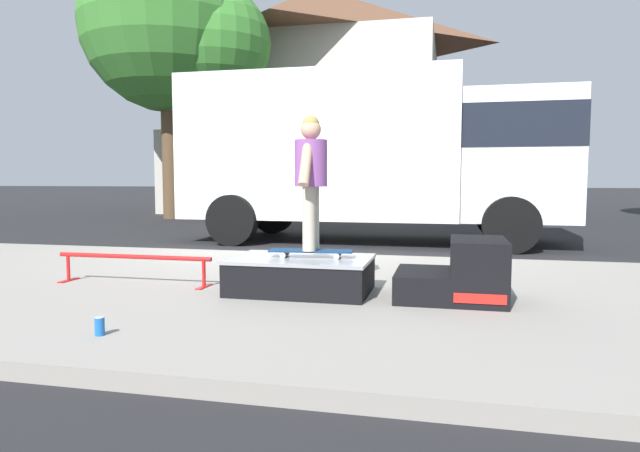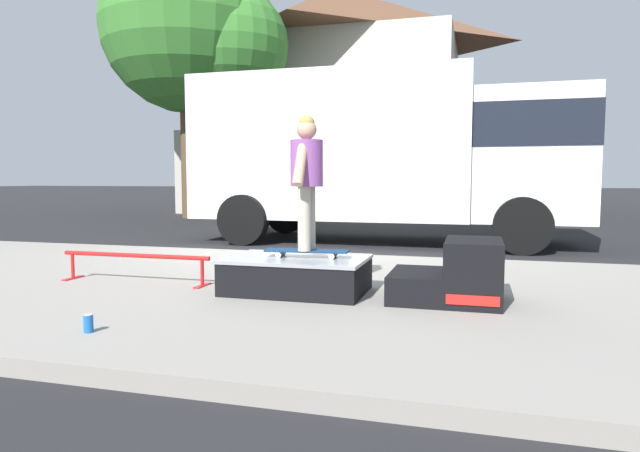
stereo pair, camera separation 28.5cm
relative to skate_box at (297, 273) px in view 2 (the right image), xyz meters
name	(u,v)px [view 2 (the right image)]	position (x,y,z in m)	size (l,w,h in m)	color
ground_plane	(284,255)	(-1.25, 3.20, -0.30)	(140.00, 140.00, 0.00)	black
sidewalk_slab	(188,287)	(-1.25, 0.20, -0.24)	(50.00, 5.00, 0.12)	gray
skate_box	(297,273)	(0.00, 0.00, 0.00)	(1.29, 0.85, 0.33)	black
kicker_ramp	(456,276)	(1.44, 0.00, 0.05)	(0.94, 0.78, 0.54)	black
grind_rail	(135,260)	(-1.74, 0.01, 0.05)	(1.68, 0.28, 0.30)	red
skateboard	(307,251)	(0.09, 0.03, 0.21)	(0.80, 0.27, 0.07)	navy
skater_kid	(307,171)	(0.09, 0.03, 0.95)	(0.30, 0.64, 1.24)	#B7AD99
soda_can	(88,323)	(-0.96, -1.70, -0.11)	(0.07, 0.07, 0.13)	#1959B2
box_truck	(386,150)	(-0.02, 5.40, 1.40)	(6.91, 2.63, 3.05)	white
street_tree_main	(197,31)	(-6.36, 10.15, 5.18)	(5.53, 5.03, 8.15)	brown
house_behind	(334,99)	(-3.72, 16.05, 3.94)	(9.54, 8.23, 8.40)	beige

